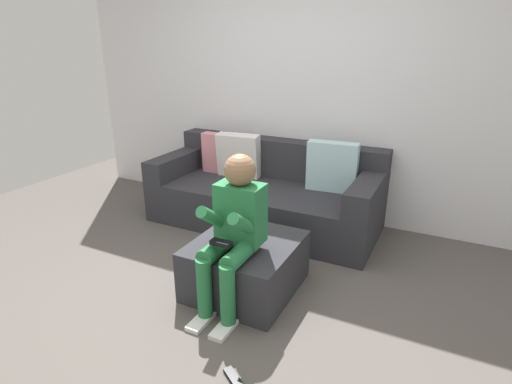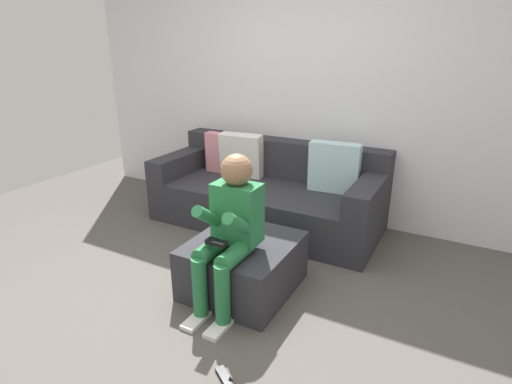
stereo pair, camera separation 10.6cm
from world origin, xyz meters
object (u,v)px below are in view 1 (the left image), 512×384
Objects in this scene: person_seated at (234,226)px; remote_near_ottoman at (233,377)px; couch_sectional at (266,192)px; ottoman at (246,265)px.

remote_near_ottoman is (0.34, -0.62, -0.58)m from person_seated.
couch_sectional is 1.24m from ottoman.
person_seated is 7.01× the size of remote_near_ottoman.
couch_sectional is 14.75× the size of remote_near_ottoman.
person_seated is 0.92m from remote_near_ottoman.
couch_sectional is 2.10× the size of person_seated.
person_seated reaches higher than ottoman.
couch_sectional reaches higher than remote_near_ottoman.
ottoman is (0.39, -1.18, -0.12)m from couch_sectional.
person_seated reaches higher than couch_sectional.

